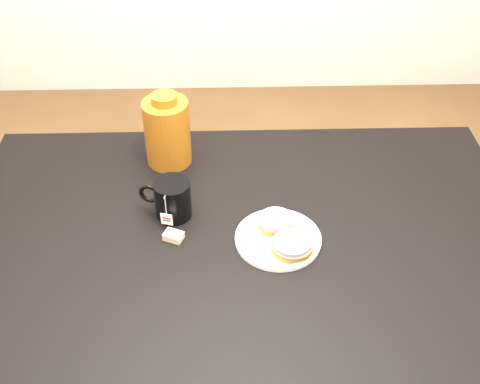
{
  "coord_description": "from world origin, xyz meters",
  "views": [
    {
      "loc": [
        -0.04,
        -1.06,
        1.77
      ],
      "look_at": [
        -0.01,
        0.09,
        0.81
      ],
      "focal_mm": 45.0,
      "sensor_mm": 36.0,
      "label": 1
    }
  ],
  "objects_px": {
    "plate": "(278,238)",
    "bagel_front": "(292,245)",
    "teabag_pouch": "(174,236)",
    "bagel_back": "(276,222)",
    "bagel_package": "(167,131)",
    "table": "(243,258)",
    "mug": "(172,199)"
  },
  "relations": [
    {
      "from": "plate",
      "to": "bagel_package",
      "type": "height_order",
      "value": "bagel_package"
    },
    {
      "from": "bagel_back",
      "to": "bagel_front",
      "type": "height_order",
      "value": "same"
    },
    {
      "from": "plate",
      "to": "bagel_front",
      "type": "bearing_deg",
      "value": -54.36
    },
    {
      "from": "bagel_back",
      "to": "bagel_package",
      "type": "bearing_deg",
      "value": 133.63
    },
    {
      "from": "bagel_back",
      "to": "teabag_pouch",
      "type": "distance_m",
      "value": 0.25
    },
    {
      "from": "teabag_pouch",
      "to": "bagel_front",
      "type": "bearing_deg",
      "value": -10.87
    },
    {
      "from": "table",
      "to": "bagel_front",
      "type": "relative_size",
      "value": 10.19
    },
    {
      "from": "bagel_back",
      "to": "bagel_package",
      "type": "relative_size",
      "value": 0.53
    },
    {
      "from": "bagel_back",
      "to": "mug",
      "type": "bearing_deg",
      "value": 166.2
    },
    {
      "from": "plate",
      "to": "mug",
      "type": "height_order",
      "value": "mug"
    },
    {
      "from": "teabag_pouch",
      "to": "table",
      "type": "bearing_deg",
      "value": 3.82
    },
    {
      "from": "mug",
      "to": "plate",
      "type": "bearing_deg",
      "value": -6.03
    },
    {
      "from": "table",
      "to": "mug",
      "type": "height_order",
      "value": "mug"
    },
    {
      "from": "bagel_front",
      "to": "teabag_pouch",
      "type": "height_order",
      "value": "bagel_front"
    },
    {
      "from": "bagel_front",
      "to": "teabag_pouch",
      "type": "distance_m",
      "value": 0.29
    },
    {
      "from": "bagel_back",
      "to": "bagel_package",
      "type": "distance_m",
      "value": 0.41
    },
    {
      "from": "plate",
      "to": "bagel_back",
      "type": "relative_size",
      "value": 1.84
    },
    {
      "from": "bagel_front",
      "to": "bagel_package",
      "type": "relative_size",
      "value": 0.65
    },
    {
      "from": "plate",
      "to": "bagel_package",
      "type": "distance_m",
      "value": 0.44
    },
    {
      "from": "bagel_back",
      "to": "bagel_front",
      "type": "distance_m",
      "value": 0.09
    },
    {
      "from": "table",
      "to": "mug",
      "type": "relative_size",
      "value": 9.76
    },
    {
      "from": "table",
      "to": "teabag_pouch",
      "type": "bearing_deg",
      "value": -176.18
    },
    {
      "from": "bagel_back",
      "to": "teabag_pouch",
      "type": "height_order",
      "value": "bagel_back"
    },
    {
      "from": "plate",
      "to": "bagel_front",
      "type": "height_order",
      "value": "bagel_front"
    },
    {
      "from": "teabag_pouch",
      "to": "mug",
      "type": "bearing_deg",
      "value": 93.85
    },
    {
      "from": "plate",
      "to": "bagel_package",
      "type": "xyz_separation_m",
      "value": [
        -0.28,
        0.33,
        0.09
      ]
    },
    {
      "from": "table",
      "to": "bagel_back",
      "type": "distance_m",
      "value": 0.14
    },
    {
      "from": "plate",
      "to": "teabag_pouch",
      "type": "height_order",
      "value": "teabag_pouch"
    },
    {
      "from": "bagel_back",
      "to": "teabag_pouch",
      "type": "xyz_separation_m",
      "value": [
        -0.25,
        -0.03,
        -0.02
      ]
    },
    {
      "from": "table",
      "to": "bagel_package",
      "type": "height_order",
      "value": "bagel_package"
    },
    {
      "from": "bagel_back",
      "to": "bagel_front",
      "type": "bearing_deg",
      "value": -68.32
    },
    {
      "from": "bagel_package",
      "to": "bagel_back",
      "type": "bearing_deg",
      "value": -46.37
    }
  ]
}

